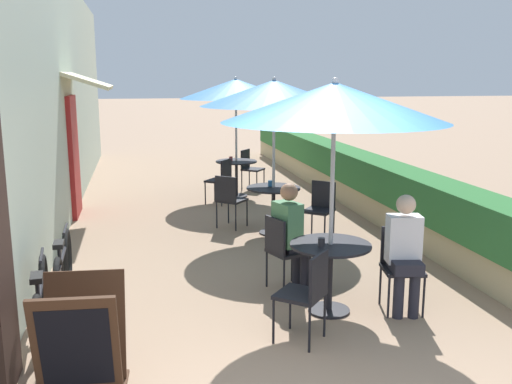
{
  "coord_description": "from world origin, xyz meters",
  "views": [
    {
      "loc": [
        -1.27,
        -3.86,
        2.43
      ],
      "look_at": [
        0.15,
        3.01,
        1.0
      ],
      "focal_mm": 40.0,
      "sensor_mm": 36.0,
      "label": 1
    }
  ],
  "objects_px": {
    "coffee_cup_mid": "(270,183)",
    "seated_patron_near_back": "(405,249)",
    "cafe_chair_near_left": "(283,247)",
    "cafe_chair_mid_left": "(229,197)",
    "cafe_chair_mid_right": "(320,205)",
    "coffee_cup_far": "(231,159)",
    "cafe_chair_near_right": "(307,289)",
    "patio_umbrella_mid": "(274,93)",
    "menu_board": "(81,338)",
    "patio_umbrella_near": "(334,102)",
    "seated_patron_near_left": "(291,231)",
    "patio_table_near": "(330,261)",
    "cafe_chair_far_left": "(250,166)",
    "bicycle_leaning": "(42,308)",
    "bicycle_second": "(63,271)",
    "coffee_cup_near": "(321,242)",
    "patio_umbrella_far": "(236,89)",
    "cafe_chair_near_back": "(401,261)",
    "cafe_chair_far_right": "(221,178)",
    "patio_table_mid": "(273,199)",
    "patio_table_far": "(236,170)"
  },
  "relations": [
    {
      "from": "cafe_chair_mid_right",
      "to": "coffee_cup_far",
      "type": "xyz_separation_m",
      "value": [
        -0.83,
        3.32,
        0.26
      ]
    },
    {
      "from": "cafe_chair_near_left",
      "to": "cafe_chair_far_right",
      "type": "height_order",
      "value": "same"
    },
    {
      "from": "seated_patron_near_left",
      "to": "cafe_chair_near_back",
      "type": "bearing_deg",
      "value": 31.62
    },
    {
      "from": "cafe_chair_near_right",
      "to": "coffee_cup_far",
      "type": "bearing_deg",
      "value": 37.18
    },
    {
      "from": "patio_umbrella_near",
      "to": "patio_table_mid",
      "type": "height_order",
      "value": "patio_umbrella_near"
    },
    {
      "from": "patio_table_near",
      "to": "cafe_chair_far_right",
      "type": "relative_size",
      "value": 0.96
    },
    {
      "from": "bicycle_leaning",
      "to": "bicycle_second",
      "type": "distance_m",
      "value": 1.03
    },
    {
      "from": "cafe_chair_mid_left",
      "to": "coffee_cup_far",
      "type": "xyz_separation_m",
      "value": [
        0.42,
        2.45,
        0.26
      ]
    },
    {
      "from": "coffee_cup_far",
      "to": "patio_umbrella_mid",
      "type": "bearing_deg",
      "value": -85.98
    },
    {
      "from": "cafe_chair_mid_left",
      "to": "bicycle_second",
      "type": "distance_m",
      "value": 3.5
    },
    {
      "from": "bicycle_second",
      "to": "coffee_cup_near",
      "type": "bearing_deg",
      "value": -21.39
    },
    {
      "from": "coffee_cup_near",
      "to": "cafe_chair_far_left",
      "type": "xyz_separation_m",
      "value": [
        0.57,
        6.67,
        -0.26
      ]
    },
    {
      "from": "bicycle_leaning",
      "to": "seated_patron_near_left",
      "type": "bearing_deg",
      "value": 13.28
    },
    {
      "from": "patio_umbrella_near",
      "to": "coffee_cup_mid",
      "type": "relative_size",
      "value": 26.89
    },
    {
      "from": "cafe_chair_near_back",
      "to": "cafe_chair_mid_left",
      "type": "distance_m",
      "value": 3.79
    },
    {
      "from": "patio_table_near",
      "to": "patio_table_far",
      "type": "relative_size",
      "value": 1.0
    },
    {
      "from": "cafe_chair_near_back",
      "to": "bicycle_second",
      "type": "bearing_deg",
      "value": -4.06
    },
    {
      "from": "coffee_cup_far",
      "to": "coffee_cup_near",
      "type": "bearing_deg",
      "value": -90.47
    },
    {
      "from": "cafe_chair_mid_left",
      "to": "patio_umbrella_far",
      "type": "xyz_separation_m",
      "value": [
        0.53,
        2.44,
        1.66
      ]
    },
    {
      "from": "patio_umbrella_far",
      "to": "cafe_chair_far_right",
      "type": "bearing_deg",
      "value": -122.02
    },
    {
      "from": "cafe_chair_near_left",
      "to": "cafe_chair_mid_right",
      "type": "bearing_deg",
      "value": 131.24
    },
    {
      "from": "coffee_cup_near",
      "to": "coffee_cup_mid",
      "type": "xyz_separation_m",
      "value": [
        0.22,
        3.24,
        0.0
      ]
    },
    {
      "from": "cafe_chair_near_left",
      "to": "cafe_chair_mid_left",
      "type": "height_order",
      "value": "same"
    },
    {
      "from": "cafe_chair_near_back",
      "to": "seated_patron_near_left",
      "type": "bearing_deg",
      "value": -28.38
    },
    {
      "from": "cafe_chair_near_back",
      "to": "menu_board",
      "type": "bearing_deg",
      "value": 28.11
    },
    {
      "from": "coffee_cup_mid",
      "to": "seated_patron_near_back",
      "type": "bearing_deg",
      "value": -79.11
    },
    {
      "from": "cafe_chair_far_left",
      "to": "patio_umbrella_near",
      "type": "bearing_deg",
      "value": 33.93
    },
    {
      "from": "bicycle_leaning",
      "to": "patio_table_mid",
      "type": "bearing_deg",
      "value": 41.77
    },
    {
      "from": "patio_umbrella_near",
      "to": "seated_patron_near_left",
      "type": "height_order",
      "value": "patio_umbrella_near"
    },
    {
      "from": "cafe_chair_near_back",
      "to": "patio_table_far",
      "type": "relative_size",
      "value": 1.04
    },
    {
      "from": "menu_board",
      "to": "patio_table_near",
      "type": "bearing_deg",
      "value": 28.81
    },
    {
      "from": "coffee_cup_near",
      "to": "seated_patron_near_left",
      "type": "bearing_deg",
      "value": 97.16
    },
    {
      "from": "patio_table_near",
      "to": "bicycle_second",
      "type": "xyz_separation_m",
      "value": [
        -2.75,
        0.84,
        -0.2
      ]
    },
    {
      "from": "seated_patron_near_left",
      "to": "patio_umbrella_mid",
      "type": "relative_size",
      "value": 0.52
    },
    {
      "from": "patio_table_near",
      "to": "menu_board",
      "type": "height_order",
      "value": "menu_board"
    },
    {
      "from": "patio_umbrella_mid",
      "to": "coffee_cup_far",
      "type": "relative_size",
      "value": 26.89
    },
    {
      "from": "cafe_chair_near_left",
      "to": "cafe_chair_near_back",
      "type": "xyz_separation_m",
      "value": [
        1.09,
        -0.75,
        0.0
      ]
    },
    {
      "from": "cafe_chair_mid_left",
      "to": "bicycle_leaning",
      "type": "relative_size",
      "value": 0.49
    },
    {
      "from": "patio_umbrella_mid",
      "to": "menu_board",
      "type": "bearing_deg",
      "value": -121.29
    },
    {
      "from": "cafe_chair_mid_left",
      "to": "cafe_chair_near_right",
      "type": "bearing_deg",
      "value": -48.39
    },
    {
      "from": "cafe_chair_near_left",
      "to": "cafe_chair_near_right",
      "type": "relative_size",
      "value": 1.0
    },
    {
      "from": "coffee_cup_near",
      "to": "patio_umbrella_far",
      "type": "height_order",
      "value": "patio_umbrella_far"
    },
    {
      "from": "seated_patron_near_left",
      "to": "coffee_cup_near",
      "type": "height_order",
      "value": "seated_patron_near_left"
    },
    {
      "from": "patio_table_far",
      "to": "bicycle_second",
      "type": "xyz_separation_m",
      "value": [
        -2.79,
        -5.11,
        -0.2
      ]
    },
    {
      "from": "cafe_chair_near_back",
      "to": "cafe_chair_far_right",
      "type": "relative_size",
      "value": 1.0
    },
    {
      "from": "seated_patron_near_left",
      "to": "cafe_chair_near_back",
      "type": "height_order",
      "value": "seated_patron_near_left"
    },
    {
      "from": "patio_umbrella_far",
      "to": "menu_board",
      "type": "relative_size",
      "value": 2.72
    },
    {
      "from": "cafe_chair_mid_left",
      "to": "cafe_chair_far_left",
      "type": "xyz_separation_m",
      "value": [
        0.94,
        3.09,
        0.0
      ]
    },
    {
      "from": "patio_umbrella_near",
      "to": "patio_table_near",
      "type": "bearing_deg",
      "value": -63.43
    },
    {
      "from": "cafe_chair_mid_right",
      "to": "coffee_cup_mid",
      "type": "distance_m",
      "value": 0.89
    }
  ]
}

